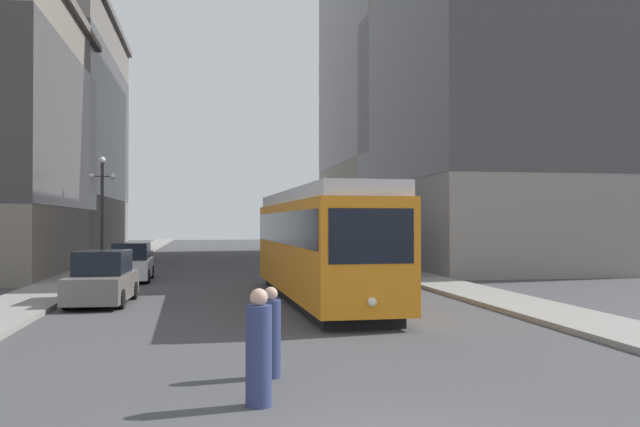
# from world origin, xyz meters

# --- Properties ---
(sidewalk_left) EXTENTS (2.51, 120.00, 0.15)m
(sidewalk_left) POSITION_xyz_m (-8.12, 40.00, 0.07)
(sidewalk_left) COLOR gray
(sidewalk_left) RESTS_ON ground
(sidewalk_right) EXTENTS (2.51, 120.00, 0.15)m
(sidewalk_right) POSITION_xyz_m (8.12, 40.00, 0.07)
(sidewalk_right) COLOR gray
(sidewalk_right) RESTS_ON ground
(streetcar) EXTENTS (2.95, 14.34, 3.89)m
(streetcar) POSITION_xyz_m (1.81, 15.86, 2.10)
(streetcar) COLOR black
(streetcar) RESTS_ON ground
(transit_bus) EXTENTS (2.93, 11.20, 3.45)m
(transit_bus) POSITION_xyz_m (5.32, 28.17, 1.95)
(transit_bus) COLOR black
(transit_bus) RESTS_ON ground
(parked_car_left_near) EXTENTS (1.94, 4.84, 1.82)m
(parked_car_left_near) POSITION_xyz_m (-5.57, 25.44, 0.84)
(parked_car_left_near) COLOR black
(parked_car_left_near) RESTS_ON ground
(parked_car_left_mid) EXTENTS (2.05, 4.57, 1.82)m
(parked_car_left_mid) POSITION_xyz_m (-5.56, 16.26, 0.84)
(parked_car_left_mid) COLOR black
(parked_car_left_mid) RESTS_ON ground
(pedestrian_crossing_near) EXTENTS (0.36, 0.36, 1.63)m
(pedestrian_crossing_near) POSITION_xyz_m (-0.97, 4.52, 0.76)
(pedestrian_crossing_near) COLOR navy
(pedestrian_crossing_near) RESTS_ON ground
(pedestrian_crossing_far) EXTENTS (0.40, 0.40, 1.79)m
(pedestrian_crossing_far) POSITION_xyz_m (-1.33, 2.67, 0.83)
(pedestrian_crossing_far) COLOR navy
(pedestrian_crossing_far) RESTS_ON ground
(lamp_post_left_far) EXTENTS (1.41, 0.36, 6.08)m
(lamp_post_left_far) POSITION_xyz_m (-7.46, 29.23, 4.10)
(lamp_post_left_far) COLOR #333338
(lamp_post_left_far) RESTS_ON sidewalk_left
(building_left_midblock) EXTENTS (15.63, 22.57, 19.19)m
(building_left_midblock) POSITION_xyz_m (-16.89, 48.06, 9.86)
(building_left_midblock) COLOR slate
(building_left_midblock) RESTS_ON ground
(building_right_corner) EXTENTS (10.76, 21.69, 31.87)m
(building_right_corner) POSITION_xyz_m (14.46, 49.29, 16.44)
(building_right_corner) COLOR #A89E8E
(building_right_corner) RESTS_ON ground
(building_right_midblock) EXTENTS (11.41, 20.03, 21.43)m
(building_right_midblock) POSITION_xyz_m (14.78, 32.65, 11.02)
(building_right_midblock) COLOR gray
(building_right_midblock) RESTS_ON ground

